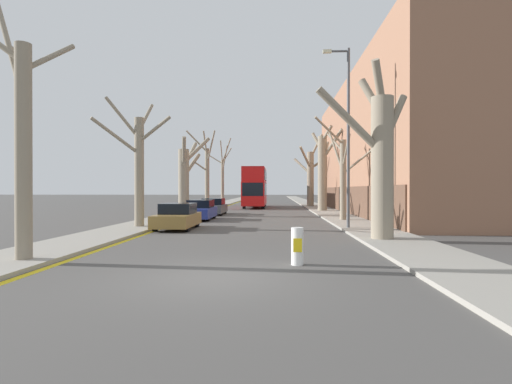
{
  "coord_description": "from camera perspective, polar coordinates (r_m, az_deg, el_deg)",
  "views": [
    {
      "loc": [
        1.45,
        -9.37,
        2.1
      ],
      "look_at": [
        -0.55,
        31.88,
        1.84
      ],
      "focal_mm": 28.0,
      "sensor_mm": 36.0,
      "label": 1
    }
  ],
  "objects": [
    {
      "name": "street_tree_left_4",
      "position": [
        54.0,
        -4.79,
        2.32
      ],
      "size": [
        3.65,
        2.64,
        8.9
      ],
      "color": "gray",
      "rests_on": "ground"
    },
    {
      "name": "double_decker_bus",
      "position": [
        46.47,
        -0.13,
        0.93
      ],
      "size": [
        2.47,
        10.35,
        4.54
      ],
      "color": "red",
      "rests_on": "ground"
    },
    {
      "name": "sidewalk_right",
      "position": [
        59.59,
        7.36,
        -1.61
      ],
      "size": [
        2.75,
        120.0,
        0.12
      ],
      "primitive_type": "cube",
      "color": "gray",
      "rests_on": "ground"
    },
    {
      "name": "building_facade_right",
      "position": [
        37.64,
        20.06,
        6.01
      ],
      "size": [
        10.08,
        34.43,
        11.67
      ],
      "color": "#93664C",
      "rests_on": "ground"
    },
    {
      "name": "sidewalk_left",
      "position": [
        59.89,
        -4.58,
        -1.6
      ],
      "size": [
        2.75,
        120.0,
        0.12
      ],
      "primitive_type": "cube",
      "color": "gray",
      "rests_on": "ground"
    },
    {
      "name": "lamp_post",
      "position": [
        21.53,
        12.83,
        8.63
      ],
      "size": [
        1.4,
        0.2,
        9.45
      ],
      "color": "#4C4F54",
      "rests_on": "ground"
    },
    {
      "name": "ground_plane",
      "position": [
        9.71,
        -6.0,
        -12.13
      ],
      "size": [
        300.0,
        300.0,
        0.0
      ],
      "primitive_type": "plane",
      "color": "#4C4947"
    },
    {
      "name": "street_tree_left_0",
      "position": [
        13.34,
        -30.47,
        6.96
      ],
      "size": [
        2.98,
        1.81,
        7.97
      ],
      "color": "gray",
      "rests_on": "ground"
    },
    {
      "name": "parked_car_0",
      "position": [
        21.62,
        -11.16,
        -3.5
      ],
      "size": [
        1.84,
        4.04,
        1.36
      ],
      "color": "olive",
      "rests_on": "ground"
    },
    {
      "name": "street_tree_left_3",
      "position": [
        43.06,
        -7.07,
        2.66
      ],
      "size": [
        3.23,
        1.61,
        8.35
      ],
      "color": "gray",
      "rests_on": "ground"
    },
    {
      "name": "parked_car_2",
      "position": [
        33.62,
        -6.12,
        -2.12
      ],
      "size": [
        1.88,
        4.59,
        1.36
      ],
      "color": "#4C5156",
      "rests_on": "ground"
    },
    {
      "name": "street_tree_right_3",
      "position": [
        48.35,
        7.76,
        2.34
      ],
      "size": [
        3.74,
        4.33,
        8.81
      ],
      "color": "gray",
      "rests_on": "ground"
    },
    {
      "name": "street_tree_right_1",
      "position": [
        26.83,
        12.33,
        2.76
      ],
      "size": [
        4.69,
        3.23,
        6.68
      ],
      "color": "gray",
      "rests_on": "ground"
    },
    {
      "name": "street_tree_right_0",
      "position": [
        16.92,
        17.33,
        4.5
      ],
      "size": [
        3.96,
        1.77,
        7.16
      ],
      "color": "gray",
      "rests_on": "ground"
    },
    {
      "name": "street_tree_left_1",
      "position": [
        22.48,
        -16.49,
        3.71
      ],
      "size": [
        3.84,
        3.04,
        7.02
      ],
      "color": "gray",
      "rests_on": "ground"
    },
    {
      "name": "street_tree_left_2",
      "position": [
        32.36,
        -10.06,
        2.21
      ],
      "size": [
        2.2,
        4.15,
        6.52
      ],
      "color": "gray",
      "rests_on": "ground"
    },
    {
      "name": "traffic_bollard",
      "position": [
        11.24,
        5.92,
        -7.71
      ],
      "size": [
        0.34,
        0.35,
        1.04
      ],
      "color": "white",
      "rests_on": "ground"
    },
    {
      "name": "parked_car_1",
      "position": [
        27.94,
        -7.96,
        -2.61
      ],
      "size": [
        1.76,
        4.29,
        1.38
      ],
      "color": "navy",
      "rests_on": "ground"
    },
    {
      "name": "street_tree_right_2",
      "position": [
        38.3,
        9.53,
        3.2
      ],
      "size": [
        2.86,
        3.85,
        7.99
      ],
      "color": "gray",
      "rests_on": "ground"
    },
    {
      "name": "kerb_line_stripe",
      "position": [
        59.72,
        -3.1,
        -1.66
      ],
      "size": [
        0.24,
        120.0,
        0.01
      ],
      "primitive_type": "cube",
      "color": "yellow",
      "rests_on": "ground"
    }
  ]
}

